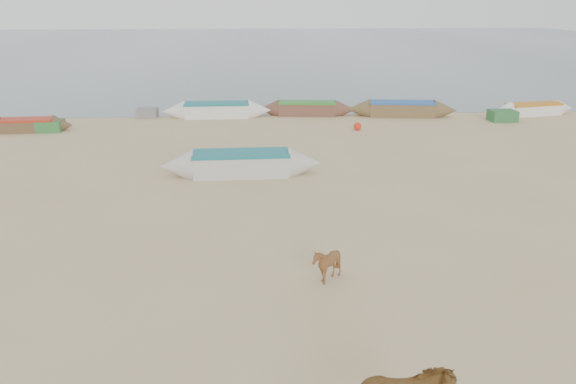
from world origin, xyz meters
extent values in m
plane|color=tan|center=(0.00, 0.00, 0.00)|extent=(140.00, 140.00, 0.00)
plane|color=slate|center=(0.00, 82.00, 0.01)|extent=(160.00, 160.00, 0.00)
imported|color=brown|center=(0.68, -0.23, 0.49)|extent=(0.93, 0.84, 0.98)
cube|color=#326F35|center=(-12.17, 18.37, 0.30)|extent=(1.40, 1.20, 0.60)
sphere|color=red|center=(4.84, 17.34, 0.22)|extent=(0.44, 0.44, 0.44)
cube|color=slate|center=(-7.41, 21.86, 0.28)|extent=(1.20, 1.10, 0.56)
cube|color=#2E6737|center=(13.98, 19.26, 0.32)|extent=(1.50, 1.20, 0.64)
camera|label=1|loc=(-1.22, -12.97, 6.78)|focal=35.00mm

